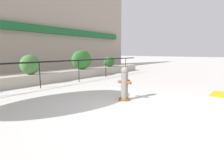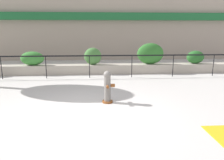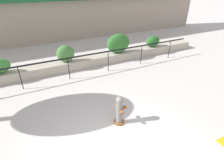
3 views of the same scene
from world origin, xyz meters
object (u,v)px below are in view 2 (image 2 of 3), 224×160
Objects in this scene: hedge_bush_4 at (195,57)px; fire_hydrant at (107,87)px; hedge_bush_3 at (150,54)px; hedge_bush_2 at (93,56)px; hedge_bush_1 at (32,58)px.

hedge_bush_4 reaches higher than fire_hydrant.
hedge_bush_2 is at bearing 180.00° from hedge_bush_3.
hedge_bush_3 is (6.44, 0.00, 0.21)m from hedge_bush_1.
hedge_bush_2 is at bearing 0.00° from hedge_bush_1.
hedge_bush_1 is at bearing 180.00° from hedge_bush_4.
hedge_bush_1 reaches higher than fire_hydrant.
fire_hydrant is at bearing -83.53° from hedge_bush_2.
hedge_bush_2 is 5.78m from hedge_bush_4.
hedge_bush_2 is at bearing 180.00° from hedge_bush_4.
hedge_bush_4 is 0.92× the size of fire_hydrant.
hedge_bush_1 is 6.44m from hedge_bush_3.
hedge_bush_4 is 7.21m from fire_hydrant.
hedge_bush_3 is 1.37× the size of fire_hydrant.
hedge_bush_1 is 1.33× the size of hedge_bush_2.
hedge_bush_2 reaches higher than hedge_bush_1.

